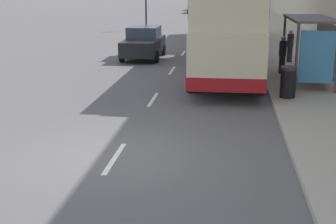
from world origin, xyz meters
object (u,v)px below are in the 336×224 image
Objects in this scene: litter_bin at (288,82)px; pedestrian_3 at (331,52)px; bus_shelter at (315,38)px; double_decker_bus_near at (228,22)px; pedestrian_1 at (290,46)px; car_3 at (227,4)px; car_2 at (197,5)px; car_0 at (195,7)px; car_1 at (144,43)px; double_decker_bus_ahead at (227,8)px; pedestrian_2 at (283,54)px.

pedestrian_3 is at bearing 63.87° from litter_bin.
bus_shelter is 3.88m from double_decker_bus_near.
pedestrian_1 is 1.49× the size of litter_bin.
car_3 is (-0.12, 56.65, -1.43)m from double_decker_bus_near.
double_decker_bus_near is at bearing 95.19° from car_2.
car_3 reaches higher than litter_bin.
car_2 is 49.51m from pedestrian_1.
bus_shelter is 47.79m from car_0.
car_1 is (0.05, -40.91, 0.01)m from car_0.
car_0 is 3.71× the size of litter_bin.
bus_shelter is 5.24m from pedestrian_1.
car_2 is (-4.72, 52.03, -1.42)m from double_decker_bus_near.
double_decker_bus_ahead is (-3.39, 14.77, 0.41)m from bus_shelter.
car_1 is 47.80m from car_2.
bus_shelter reaches higher than pedestrian_1.
pedestrian_1 is (-0.22, 5.15, -0.93)m from bus_shelter.
car_2 is 52.59m from pedestrian_2.
pedestrian_1 is (7.53, -42.00, 0.12)m from car_0.
bus_shelter is 0.98× the size of car_1.
car_3 is at bearing 93.42° from pedestrian_1.
double_decker_bus_ahead reaches higher than car_0.
bus_shelter reaches higher than car_2.
litter_bin is (2.20, -61.23, -0.19)m from car_3.
double_decker_bus_near is 6.21× the size of pedestrian_3.
car_2 is at bearing 95.19° from double_decker_bus_near.
pedestrian_3 reaches higher than car_3.
double_decker_bus_near reaches higher than bus_shelter.
double_decker_bus_ahead is 13.43m from pedestrian_3.
double_decker_bus_near is (-3.30, 2.01, 0.41)m from bus_shelter.
bus_shelter is at bearing -64.06° from pedestrian_2.
double_decker_bus_near is at bearing -89.60° from double_decker_bus_ahead.
car_0 is 40.91m from car_1.
double_decker_bus_ahead is at bearing 96.73° from car_2.
car_0 reaches higher than litter_bin.
pedestrian_3 is (1.11, 2.18, -0.80)m from bus_shelter.
pedestrian_1 is at bearing 171.70° from car_1.
bus_shelter is at bearing 140.98° from car_1.
car_1 is at bearing 126.32° from litter_bin.
bus_shelter is 2.68× the size of pedestrian_1.
litter_bin is at bearing -65.63° from double_decker_bus_near.
litter_bin is at bearing 97.48° from car_0.
car_0 is 0.96× the size of car_3.
pedestrian_3 is 5.30m from litter_bin.
car_1 is at bearing 147.48° from pedestrian_2.
double_decker_bus_near reaches higher than pedestrian_3.
car_1 reaches higher than litter_bin.
pedestrian_3 is (1.33, -2.97, 0.13)m from pedestrian_1.
pedestrian_1 is 0.86× the size of pedestrian_3.
bus_shelter is 54.64m from car_2.
pedestrian_1 is (3.20, -53.51, 0.08)m from car_3.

